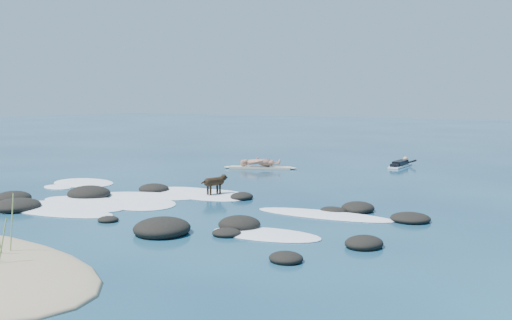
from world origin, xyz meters
The scene contains 6 objects.
ground centered at (0.00, 0.00, 0.00)m, with size 160.00×160.00×0.00m, color #0A2642.
reef_rocks centered at (-1.67, -2.55, 0.11)m, with size 15.36×7.15×0.63m.
breaking_foam centered at (-1.41, -1.18, 0.01)m, with size 13.77×7.12×0.12m.
standing_surfer_rig centered at (-2.18, 8.08, 0.75)m, with size 3.17×1.64×1.90m.
paddling_surfer_rig centered at (3.00, 12.14, 0.14)m, with size 1.05×2.33×0.41m.
dog centered at (0.36, 1.09, 0.47)m, with size 0.47×1.10×0.71m.
Camera 1 is at (11.09, -13.79, 3.14)m, focal length 40.00 mm.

